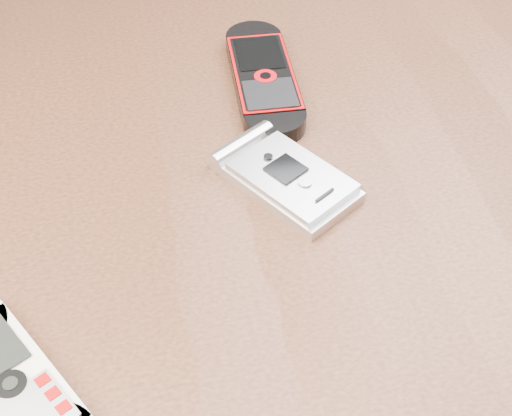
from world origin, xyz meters
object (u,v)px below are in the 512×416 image
Objects in this scene: table at (250,314)px; motorola_razr at (289,178)px; nokia_white at (9,386)px; nokia_black_red at (264,77)px.

table is 0.12m from motorola_razr.
motorola_razr is at bearing 37.11° from table.
nokia_white is at bearing -146.28° from table.
motorola_razr is (0.03, 0.03, 0.11)m from table.
nokia_white is (-0.15, -0.10, 0.11)m from table.
nokia_white is 0.31m from nokia_black_red.
nokia_black_red is 1.49× the size of motorola_razr.
table is at bearing 4.10° from nokia_white.
nokia_black_red is (0.04, 0.15, 0.11)m from table.
nokia_white is 0.89× the size of nokia_black_red.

